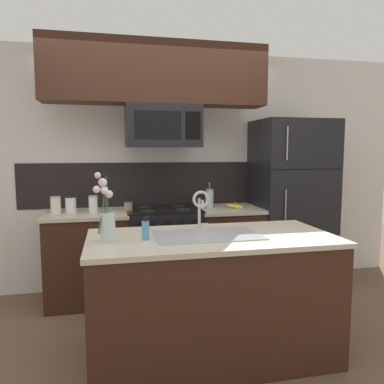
# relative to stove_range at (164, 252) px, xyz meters

# --- Properties ---
(ground_plane) EXTENTS (10.00, 10.00, 0.00)m
(ground_plane) POSITION_rel_stove_range_xyz_m (-0.00, -0.90, -0.46)
(ground_plane) COLOR brown
(rear_partition) EXTENTS (5.20, 0.10, 2.60)m
(rear_partition) POSITION_rel_stove_range_xyz_m (0.30, 0.38, 0.84)
(rear_partition) COLOR silver
(rear_partition) RESTS_ON ground
(splash_band) EXTENTS (2.97, 0.01, 0.48)m
(splash_band) POSITION_rel_stove_range_xyz_m (-0.00, 0.32, 0.69)
(splash_band) COLOR black
(splash_band) RESTS_ON rear_partition
(back_counter_left) EXTENTS (0.81, 0.65, 0.91)m
(back_counter_left) POSITION_rel_stove_range_xyz_m (-0.77, 0.00, -0.01)
(back_counter_left) COLOR #381E14
(back_counter_left) RESTS_ON ground
(back_counter_right) EXTENTS (0.69, 0.65, 0.91)m
(back_counter_right) POSITION_rel_stove_range_xyz_m (0.71, 0.00, -0.01)
(back_counter_right) COLOR #381E14
(back_counter_right) RESTS_ON ground
(stove_range) EXTENTS (0.76, 0.64, 0.93)m
(stove_range) POSITION_rel_stove_range_xyz_m (0.00, 0.00, 0.00)
(stove_range) COLOR black
(stove_range) RESTS_ON ground
(microwave) EXTENTS (0.74, 0.40, 0.42)m
(microwave) POSITION_rel_stove_range_xyz_m (0.00, -0.02, 1.30)
(microwave) COLOR black
(upper_cabinet_band) EXTENTS (2.19, 0.34, 0.60)m
(upper_cabinet_band) POSITION_rel_stove_range_xyz_m (-0.06, -0.05, 1.81)
(upper_cabinet_band) COLOR #381E14
(refrigerator) EXTENTS (0.81, 0.74, 1.85)m
(refrigerator) POSITION_rel_stove_range_xyz_m (1.44, 0.02, 0.46)
(refrigerator) COLOR black
(refrigerator) RESTS_ON ground
(storage_jar_tall) EXTENTS (0.10, 0.10, 0.17)m
(storage_jar_tall) POSITION_rel_stove_range_xyz_m (-1.06, 0.01, 0.53)
(storage_jar_tall) COLOR silver
(storage_jar_tall) RESTS_ON back_counter_left
(storage_jar_medium) EXTENTS (0.11, 0.11, 0.17)m
(storage_jar_medium) POSITION_rel_stove_range_xyz_m (-0.92, 0.02, 0.53)
(storage_jar_medium) COLOR silver
(storage_jar_medium) RESTS_ON back_counter_left
(storage_jar_short) EXTENTS (0.09, 0.09, 0.17)m
(storage_jar_short) POSITION_rel_stove_range_xyz_m (-0.70, -0.04, 0.53)
(storage_jar_short) COLOR silver
(storage_jar_short) RESTS_ON back_counter_left
(storage_jar_squat) EXTENTS (0.09, 0.09, 0.11)m
(storage_jar_squat) POSITION_rel_stove_range_xyz_m (-0.36, -0.02, 0.50)
(storage_jar_squat) COLOR #997F5B
(storage_jar_squat) RESTS_ON back_counter_left
(banana_bunch) EXTENTS (0.19, 0.12, 0.08)m
(banana_bunch) POSITION_rel_stove_range_xyz_m (0.77, -0.06, 0.47)
(banana_bunch) COLOR yellow
(banana_bunch) RESTS_ON back_counter_right
(french_press) EXTENTS (0.09, 0.09, 0.27)m
(french_press) POSITION_rel_stove_range_xyz_m (0.51, 0.06, 0.55)
(french_press) COLOR silver
(french_press) RESTS_ON back_counter_right
(island_counter) EXTENTS (1.77, 0.86, 0.91)m
(island_counter) POSITION_rel_stove_range_xyz_m (0.18, -1.25, -0.01)
(island_counter) COLOR #381E14
(island_counter) RESTS_ON ground
(kitchen_sink) EXTENTS (0.76, 0.44, 0.16)m
(kitchen_sink) POSITION_rel_stove_range_xyz_m (0.15, -1.25, 0.38)
(kitchen_sink) COLOR #ADAFB5
(kitchen_sink) RESTS_ON island_counter
(sink_faucet) EXTENTS (0.14, 0.14, 0.31)m
(sink_faucet) POSITION_rel_stove_range_xyz_m (0.15, -1.03, 0.65)
(sink_faucet) COLOR #B7BABF
(sink_faucet) RESTS_ON island_counter
(dish_soap_bottle) EXTENTS (0.06, 0.05, 0.16)m
(dish_soap_bottle) POSITION_rel_stove_range_xyz_m (-0.30, -1.28, 0.52)
(dish_soap_bottle) COLOR #4C93C6
(dish_soap_bottle) RESTS_ON island_counter
(flower_vase) EXTENTS (0.14, 0.11, 0.47)m
(flower_vase) POSITION_rel_stove_range_xyz_m (-0.56, -1.28, 0.60)
(flower_vase) COLOR silver
(flower_vase) RESTS_ON island_counter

